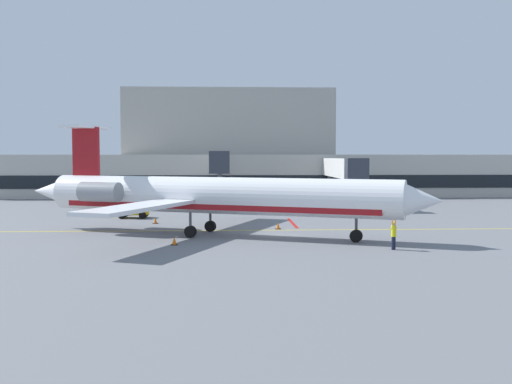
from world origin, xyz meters
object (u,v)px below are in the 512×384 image
regional_jet (210,196)px  marshaller (394,234)px  baggage_tug (130,209)px  fuel_tank (381,193)px  pushback_tractor (109,205)px

regional_jet → marshaller: size_ratio=16.52×
baggage_tug → fuel_tank: (29.06, 15.82, 0.49)m
fuel_tank → marshaller: 37.83m
regional_jet → fuel_tank: (20.84, 28.97, -1.67)m
regional_jet → marshaller: bearing=-32.6°
regional_jet → pushback_tractor: bearing=122.7°
pushback_tractor → marshaller: 34.57m
pushback_tractor → marshaller: size_ratio=1.94×
fuel_tank → marshaller: fuel_tank is taller
pushback_tractor → fuel_tank: fuel_tank is taller
pushback_tractor → fuel_tank: size_ratio=0.59×
regional_jet → pushback_tractor: 20.83m
marshaller → fuel_tank: bearing=77.0°
baggage_tug → pushback_tractor: (-2.97, 4.29, 0.08)m
baggage_tug → fuel_tank: 33.09m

